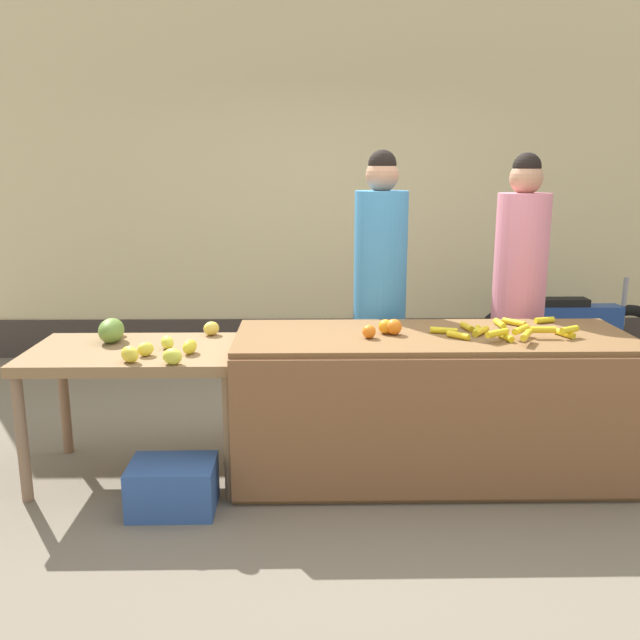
% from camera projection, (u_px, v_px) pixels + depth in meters
% --- Properties ---
extents(ground_plane, '(24.00, 24.00, 0.00)m').
position_uv_depth(ground_plane, '(365.00, 472.00, 3.95)').
color(ground_plane, '#756B5B').
extents(market_wall_back, '(7.19, 0.23, 3.19)m').
position_uv_depth(market_wall_back, '(344.00, 188.00, 6.15)').
color(market_wall_back, beige).
rests_on(market_wall_back, ground).
extents(fruit_stall_counter, '(2.21, 0.80, 0.83)m').
position_uv_depth(fruit_stall_counter, '(431.00, 405.00, 3.85)').
color(fruit_stall_counter, brown).
rests_on(fruit_stall_counter, ground).
extents(side_table_wooden, '(1.19, 0.73, 0.76)m').
position_uv_depth(side_table_wooden, '(137.00, 364.00, 3.78)').
color(side_table_wooden, olive).
rests_on(side_table_wooden, ground).
extents(banana_bunch_pile, '(0.80, 0.60, 0.07)m').
position_uv_depth(banana_bunch_pile, '(506.00, 330.00, 3.75)').
color(banana_bunch_pile, yellow).
rests_on(banana_bunch_pile, fruit_stall_counter).
extents(orange_pile, '(0.22, 0.18, 0.09)m').
position_uv_depth(orange_pile, '(385.00, 328.00, 3.74)').
color(orange_pile, orange).
rests_on(orange_pile, fruit_stall_counter).
extents(mango_papaya_pile, '(0.70, 0.74, 0.14)m').
position_uv_depth(mango_papaya_pile, '(135.00, 336.00, 3.81)').
color(mango_papaya_pile, yellow).
rests_on(mango_papaya_pile, side_table_wooden).
extents(vendor_woman_blue_shirt, '(0.34, 0.34, 1.86)m').
position_uv_depth(vendor_woman_blue_shirt, '(380.00, 295.00, 4.36)').
color(vendor_woman_blue_shirt, '#33333D').
rests_on(vendor_woman_blue_shirt, ground).
extents(vendor_woman_pink_shirt, '(0.34, 0.34, 1.84)m').
position_uv_depth(vendor_woman_pink_shirt, '(518.00, 295.00, 4.41)').
color(vendor_woman_pink_shirt, '#33333D').
rests_on(vendor_woman_pink_shirt, ground).
extents(parked_motorcycle, '(1.60, 0.18, 0.88)m').
position_uv_depth(parked_motorcycle, '(569.00, 334.00, 5.54)').
color(parked_motorcycle, black).
rests_on(parked_motorcycle, ground).
extents(produce_crate, '(0.44, 0.32, 0.26)m').
position_uv_depth(produce_crate, '(173.00, 486.00, 3.48)').
color(produce_crate, '#3359A5').
rests_on(produce_crate, ground).
extents(produce_sack, '(0.40, 0.35, 0.51)m').
position_uv_depth(produce_sack, '(291.00, 397.00, 4.48)').
color(produce_sack, maroon).
rests_on(produce_sack, ground).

